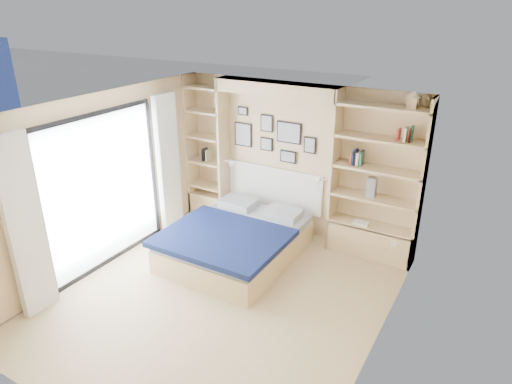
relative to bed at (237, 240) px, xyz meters
The scene contains 8 objects.
ground 1.14m from the bed, 68.82° to the right, with size 4.50×4.50×0.00m, color tan.
room_shell 0.94m from the bed, 88.43° to the left, with size 4.50×4.50×4.50m.
bed is the anchor object (origin of this frame).
photo_gallery 1.79m from the bed, 92.53° to the left, with size 1.48×0.02×0.82m.
reading_lamps 1.28m from the bed, 84.16° to the left, with size 1.92×0.12×0.15m.
shelf_decor 2.25m from the bed, 35.91° to the left, with size 3.52×0.23×2.03m.
deck 3.37m from the bed, 162.16° to the right, with size 3.20×4.00×0.05m, color #6C5F4F.
deck_chair 3.64m from the bed, 161.62° to the right, with size 0.50×0.82×0.81m.
Camera 1 is at (2.90, -4.09, 3.63)m, focal length 32.00 mm.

